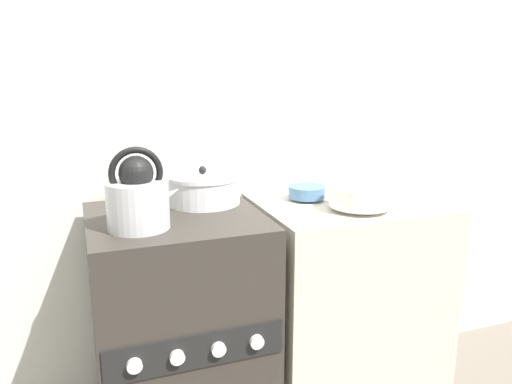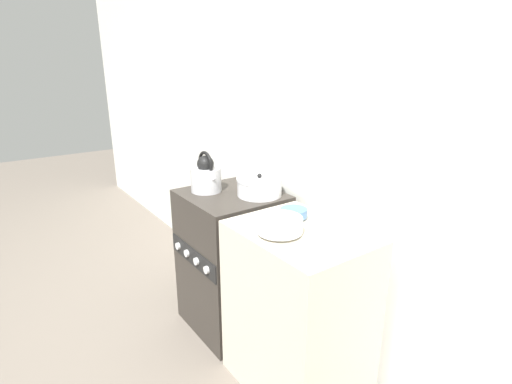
{
  "view_description": "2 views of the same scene",
  "coord_description": "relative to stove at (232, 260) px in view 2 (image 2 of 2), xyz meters",
  "views": [
    {
      "loc": [
        -0.29,
        -1.3,
        1.37
      ],
      "look_at": [
        0.29,
        0.28,
        0.95
      ],
      "focal_mm": 35.0,
      "sensor_mm": 36.0,
      "label": 1
    },
    {
      "loc": [
        1.94,
        -0.93,
        1.66
      ],
      "look_at": [
        0.29,
        0.25,
        0.99
      ],
      "focal_mm": 28.0,
      "sensor_mm": 36.0,
      "label": 2
    }
  ],
  "objects": [
    {
      "name": "counter",
      "position": [
        0.65,
        -0.02,
        -0.0
      ],
      "size": [
        0.67,
        0.51,
        0.89
      ],
      "color": "beige",
      "rests_on": "ground_plane"
    },
    {
      "name": "stove",
      "position": [
        0.0,
        0.0,
        0.0
      ],
      "size": [
        0.56,
        0.57,
        0.9
      ],
      "color": "#332D28",
      "rests_on": "ground_plane"
    },
    {
      "name": "small_ceramic_bowl",
      "position": [
        0.51,
        0.06,
        0.47
      ],
      "size": [
        0.14,
        0.14,
        0.05
      ],
      "color": "#4C729E",
      "rests_on": "counter"
    },
    {
      "name": "cooking_pot",
      "position": [
        0.13,
        0.12,
        0.5
      ],
      "size": [
        0.27,
        0.27,
        0.13
      ],
      "color": "silver",
      "rests_on": "stove"
    },
    {
      "name": "wall_back",
      "position": [
        0.0,
        0.34,
        0.8
      ],
      "size": [
        7.0,
        0.06,
        2.5
      ],
      "color": "silver",
      "rests_on": "ground_plane"
    },
    {
      "name": "kettle",
      "position": [
        -0.13,
        -0.1,
        0.55
      ],
      "size": [
        0.23,
        0.19,
        0.25
      ],
      "color": "silver",
      "rests_on": "stove"
    },
    {
      "name": "enamel_bowl",
      "position": [
        0.62,
        -0.13,
        0.49
      ],
      "size": [
        0.21,
        0.21,
        0.08
      ],
      "color": "white",
      "rests_on": "counter"
    },
    {
      "name": "ground_plane",
      "position": [
        0.0,
        -0.27,
        -0.45
      ],
      "size": [
        12.0,
        12.0,
        0.0
      ],
      "primitive_type": "plane",
      "color": "#70665B"
    }
  ]
}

